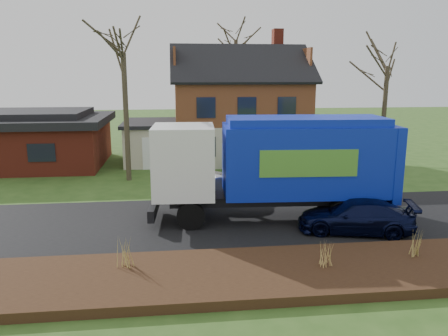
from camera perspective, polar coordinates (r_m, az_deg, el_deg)
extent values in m
plane|color=#2D4F1A|center=(18.56, 1.94, -6.95)|extent=(120.00, 120.00, 0.00)
cube|color=black|center=(18.56, 1.94, -6.92)|extent=(80.00, 7.00, 0.02)
cube|color=black|center=(13.67, 5.28, -13.59)|extent=(80.00, 3.50, 0.30)
cube|color=beige|center=(32.03, 1.84, 3.70)|extent=(9.00, 7.50, 2.70)
cube|color=brown|center=(31.74, 1.87, 8.61)|extent=(9.00, 7.50, 2.80)
cube|color=maroon|center=(33.30, 6.99, 16.21)|extent=(0.70, 0.90, 1.60)
cube|color=beige|center=(31.25, -9.37, 3.23)|extent=(3.50, 5.50, 2.60)
cube|color=black|center=(31.06, -9.46, 5.82)|extent=(3.90, 5.90, 0.24)
cube|color=maroon|center=(32.10, -23.47, 2.80)|extent=(9.00, 7.50, 2.80)
cube|color=black|center=(31.90, -23.72, 5.72)|extent=(9.80, 8.20, 0.50)
cube|color=black|center=(31.86, -23.79, 6.52)|extent=(7.00, 6.00, 0.40)
cylinder|color=black|center=(17.48, -4.37, -6.28)|extent=(1.14, 0.43, 1.12)
cylinder|color=black|center=(19.63, -4.28, -4.19)|extent=(1.14, 0.43, 1.12)
cylinder|color=black|center=(18.41, 15.14, -5.71)|extent=(1.14, 0.43, 1.12)
cylinder|color=black|center=(20.46, 13.16, -3.80)|extent=(1.14, 0.43, 1.12)
cylinder|color=black|center=(18.90, 19.18, -5.51)|extent=(1.14, 0.43, 1.12)
cylinder|color=black|center=(20.90, 16.84, -3.67)|extent=(1.14, 0.43, 1.12)
cube|color=black|center=(18.76, 7.24, -3.91)|extent=(9.29, 1.78, 0.38)
cube|color=white|center=(18.06, -5.28, 0.94)|extent=(2.61, 2.81, 2.90)
cube|color=black|center=(18.10, -9.03, 1.39)|extent=(0.21, 2.36, 0.97)
cube|color=black|center=(18.63, -9.14, -5.11)|extent=(0.41, 2.70, 0.48)
cube|color=#0E23AA|center=(18.59, 10.47, 1.12)|extent=(6.90, 3.04, 2.90)
cube|color=#0E23AA|center=(18.35, 10.66, 6.06)|extent=(6.56, 2.70, 0.32)
cube|color=#0E23AA|center=(19.74, 20.34, 0.88)|extent=(0.52, 2.75, 3.11)
cube|color=#4C922F|center=(17.23, 11.04, 0.59)|extent=(3.86, 0.25, 1.07)
cube|color=#4C922F|center=(19.84, 9.10, 2.18)|extent=(3.86, 0.25, 1.07)
imported|color=#AFB1B7|center=(21.45, -0.40, -2.41)|extent=(4.31, 3.00, 1.35)
imported|color=black|center=(17.87, 16.83, -6.08)|extent=(4.74, 2.85, 1.29)
cylinder|color=#403826|center=(25.56, -12.65, 6.34)|extent=(0.30, 0.30, 7.21)
cylinder|color=#403626|center=(30.79, 20.14, 6.26)|extent=(0.30, 0.30, 6.58)
cylinder|color=#3D3225|center=(39.87, 1.53, 9.93)|extent=(0.34, 0.34, 9.00)
cone|color=tan|center=(13.90, -12.77, -10.70)|extent=(0.04, 0.04, 0.90)
cone|color=tan|center=(13.92, -13.40, -10.70)|extent=(0.04, 0.04, 0.90)
cone|color=tan|center=(13.88, -12.15, -10.70)|extent=(0.04, 0.04, 0.90)
cone|color=tan|center=(14.01, -12.72, -10.51)|extent=(0.04, 0.04, 0.90)
cone|color=tan|center=(13.79, -12.83, -10.89)|extent=(0.04, 0.04, 0.90)
cone|color=tan|center=(13.93, 13.35, -10.67)|extent=(0.04, 0.04, 0.90)
cone|color=tan|center=(13.89, 12.78, -10.72)|extent=(0.04, 0.04, 0.90)
cone|color=tan|center=(13.98, 13.90, -10.62)|extent=(0.04, 0.04, 0.90)
cone|color=tan|center=(14.03, 13.19, -10.49)|extent=(0.04, 0.04, 0.90)
cone|color=tan|center=(13.83, 13.51, -10.85)|extent=(0.04, 0.04, 0.90)
cone|color=#A68F49|center=(15.53, 23.93, -9.11)|extent=(0.04, 0.04, 0.85)
cone|color=#A68F49|center=(15.45, 23.44, -9.17)|extent=(0.04, 0.04, 0.85)
cone|color=#A68F49|center=(15.60, 24.41, -9.06)|extent=(0.04, 0.04, 0.85)
cone|color=#A68F49|center=(15.62, 23.71, -8.96)|extent=(0.04, 0.04, 0.85)
cone|color=#A68F49|center=(15.43, 24.15, -9.26)|extent=(0.04, 0.04, 0.85)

